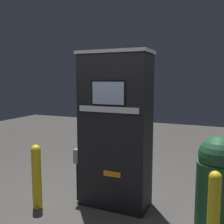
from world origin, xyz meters
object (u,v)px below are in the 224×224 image
(safety_bollard, at_px, (37,175))
(safety_bollard_far, at_px, (214,211))
(gas_pump, at_px, (115,130))
(trash_bin, at_px, (218,181))

(safety_bollard, relative_size, safety_bollard_far, 1.02)
(gas_pump, relative_size, trash_bin, 1.93)
(safety_bollard, bearing_deg, trash_bin, 12.59)
(safety_bollard_far, bearing_deg, gas_pump, 156.09)
(gas_pump, height_order, safety_bollard, gas_pump)
(safety_bollard, height_order, safety_bollard_far, safety_bollard)
(safety_bollard_far, bearing_deg, safety_bollard, 178.41)
(trash_bin, xyz_separation_m, safety_bollard_far, (-0.01, -0.54, -0.10))
(trash_bin, height_order, safety_bollard_far, trash_bin)
(gas_pump, distance_m, trash_bin, 1.35)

